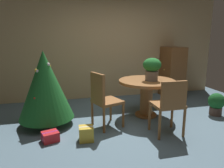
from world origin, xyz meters
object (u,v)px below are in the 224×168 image
Objects in this scene: flower_vase at (152,67)px; gift_box_red at (50,137)px; wooden_chair_near at (169,103)px; holiday_tree at (45,85)px; wooden_chair_left_near at (103,98)px; round_dining_table at (147,90)px; wooden_cabinet at (172,72)px; gift_box_gold at (86,134)px; potted_plant at (216,103)px.

flower_vase reaches higher than gift_box_red.
wooden_chair_near reaches higher than gift_box_red.
holiday_tree is 4.66× the size of gift_box_red.
flower_vase is 0.45× the size of wooden_chair_left_near.
wooden_chair_left_near is (-0.97, 0.57, 0.00)m from wooden_chair_near.
gift_box_red is at bearing -160.59° from round_dining_table.
wooden_cabinet is at bearing 46.86° from flower_vase.
wooden_chair_near is 1.41m from gift_box_gold.
wooden_cabinet is at bearing 44.01° from round_dining_table.
round_dining_table is 1.61m from gift_box_gold.
wooden_cabinet is (2.23, 1.57, 0.12)m from wooden_chair_left_near.
flower_vase is 0.34× the size of wooden_cabinet.
wooden_chair_left_near is at bearing -20.92° from holiday_tree.
flower_vase is 1.78m from wooden_cabinet.
potted_plant is (1.42, 0.59, -0.29)m from wooden_chair_near.
wooden_chair_near reaches higher than round_dining_table.
wooden_cabinet is 2.86× the size of potted_plant.
flower_vase is 0.33× the size of holiday_tree.
wooden_cabinet is (1.26, 1.22, 0.12)m from round_dining_table.
wooden_chair_left_near is 2.41m from potted_plant.
gift_box_gold is (-1.41, -0.73, -0.89)m from flower_vase.
gift_box_red is (-1.88, -0.66, -0.48)m from round_dining_table.
holiday_tree is (-2.02, 0.08, -0.26)m from flower_vase.
flower_vase is 2.04m from holiday_tree.
wooden_chair_left_near is at bearing 49.55° from gift_box_gold.
holiday_tree is at bearing 177.74° from flower_vase.
gift_box_red is (-1.95, -0.61, -0.93)m from flower_vase.
flower_vase is at bearing -133.14° from wooden_cabinet.
wooden_chair_near is at bearing -90.00° from round_dining_table.
holiday_tree is 1.20m from gift_box_gold.
wooden_chair_near is at bearing -120.55° from wooden_cabinet.
round_dining_table reaches higher than potted_plant.
round_dining_table is 3.85× the size of gift_box_red.
wooden_cabinet is at bearing 30.91° from gift_box_red.
gift_box_gold is 0.56m from gift_box_red.
gift_box_red is 3.32m from potted_plant.
flower_vase is 0.98m from wooden_chair_near.
holiday_tree is 5.83× the size of gift_box_gold.
wooden_chair_left_near reaches higher than round_dining_table.
wooden_chair_left_near is (-0.97, -0.35, 0.00)m from round_dining_table.
flower_vase is 1.82m from gift_box_gold.
holiday_tree is at bearing 95.97° from gift_box_red.
potted_plant is at bearing -84.25° from wooden_cabinet.
flower_vase is (0.07, -0.06, 0.46)m from round_dining_table.
wooden_chair_near is 0.69× the size of holiday_tree.
round_dining_table is at bearing 30.42° from gift_box_gold.
round_dining_table is 2.42× the size of potted_plant.
flower_vase is at bearing -2.26° from holiday_tree.
wooden_chair_left_near is at bearing -164.00° from flower_vase.
wooden_chair_left_near is at bearing -179.43° from potted_plant.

